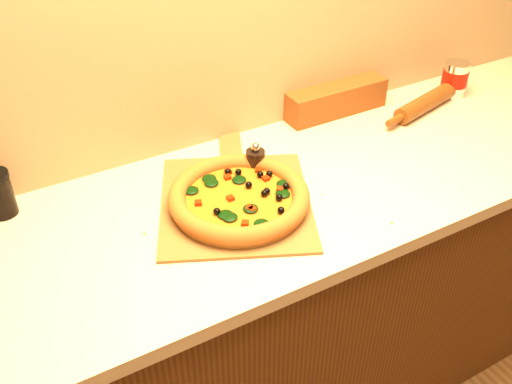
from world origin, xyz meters
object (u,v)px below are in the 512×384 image
(pizza, at_px, (239,198))
(rolling_pin, at_px, (426,103))
(pepper_grinder, at_px, (255,162))
(pizza_peel, at_px, (235,198))
(coffee_canister, at_px, (455,78))

(pizza, relative_size, rolling_pin, 0.88)
(pizza, bearing_deg, pepper_grinder, 45.48)
(pizza, relative_size, pepper_grinder, 3.65)
(pizza_peel, height_order, pepper_grinder, pepper_grinder)
(pizza_peel, relative_size, pepper_grinder, 6.24)
(pizza, height_order, coffee_canister, coffee_canister)
(pizza, bearing_deg, pizza_peel, 78.52)
(coffee_canister, bearing_deg, rolling_pin, -165.74)
(pepper_grinder, bearing_deg, rolling_pin, 4.12)
(rolling_pin, xyz_separation_m, coffee_canister, (0.17, 0.04, 0.03))
(pizza_peel, distance_m, rolling_pin, 0.80)
(coffee_canister, bearing_deg, pizza, -167.84)
(pizza, bearing_deg, coffee_canister, 12.16)
(pizza, relative_size, coffee_canister, 3.04)
(pizza_peel, relative_size, pizza, 1.71)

